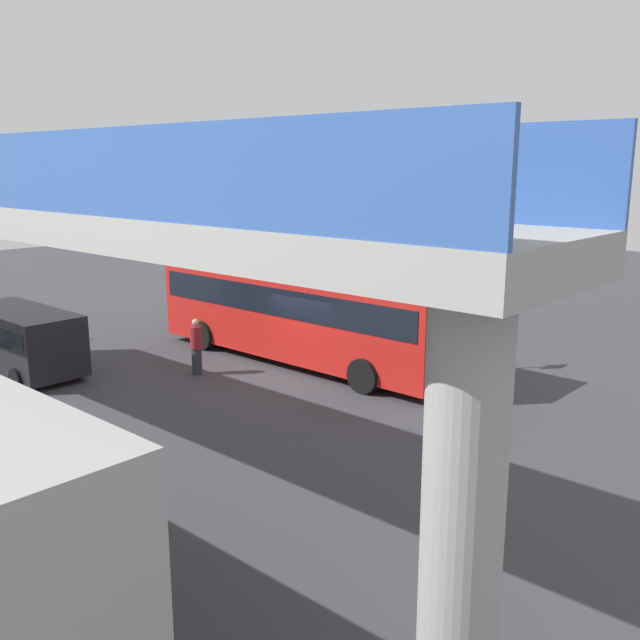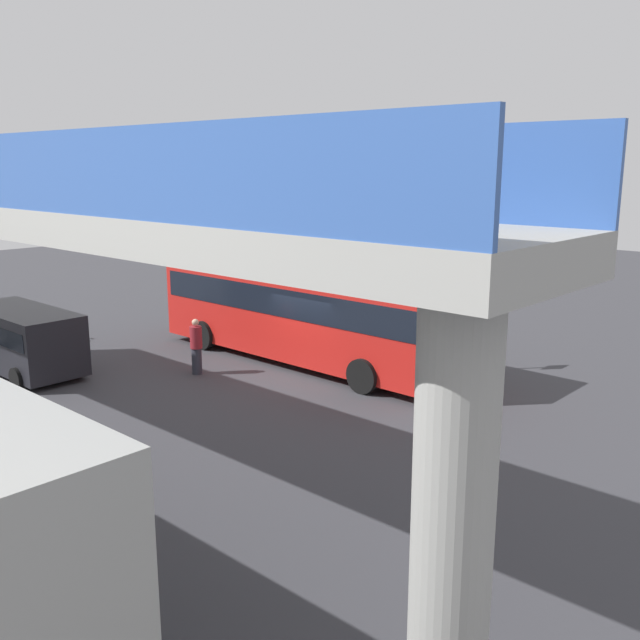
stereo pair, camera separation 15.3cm
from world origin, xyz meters
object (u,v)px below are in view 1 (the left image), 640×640
Objects in this scene: bicycle_black at (45,338)px; traffic_sign at (470,313)px; bicycle_green at (57,330)px; pedestrian at (196,347)px; city_bus at (301,306)px; parked_van at (22,337)px.

bicycle_black is 15.08m from traffic_sign.
pedestrian is (-7.55, -0.71, 0.51)m from bicycle_green.
city_bus reaches higher than parked_van.
city_bus is 2.40× the size of parked_van.
bicycle_green is 7.60m from pedestrian.
pedestrian is at bearing -174.63° from bicycle_green.
traffic_sign reaches higher than parked_van.
bicycle_green is at bearing -40.93° from parked_van.
traffic_sign is at bearing -153.46° from bicycle_green.
parked_van is at bearing 43.16° from traffic_sign.
bicycle_green is at bearing -46.80° from bicycle_black.
bicycle_black is at bearing 14.00° from pedestrian.
pedestrian is at bearing 44.87° from traffic_sign.
bicycle_black is at bearing 133.20° from bicycle_green.
parked_van reaches higher than bicycle_green.
pedestrian is at bearing -139.54° from parked_van.
traffic_sign is (-13.71, -6.85, 1.52)m from bicycle_green.
traffic_sign is (-4.75, -2.80, 0.01)m from city_bus.
city_bus reaches higher than bicycle_black.
city_bus reaches higher than bicycle_green.
bicycle_green is 0.99× the size of pedestrian.
bicycle_green is at bearing 24.30° from city_bus.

